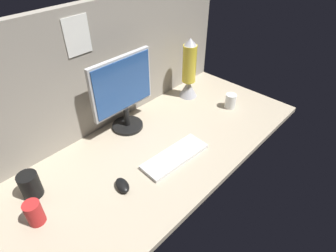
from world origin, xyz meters
The scene contains 9 objects.
ground_plane centered at (0.00, 0.00, -1.50)cm, with size 180.00×80.00×3.00cm, color tan.
cubicle_wall_back centered at (-0.02, 37.50, 34.58)cm, with size 180.00×5.50×69.10cm.
monitor centered at (2.25, 25.13, 23.89)cm, with size 39.37×18.00×43.60cm.
keyboard centered at (1.73, -13.45, 1.00)cm, with size 37.00×13.00×2.00cm, color silver.
mouse centered at (-29.49, -9.05, 1.70)cm, with size 5.60×9.60×3.40cm, color black.
mug_ceramic_white centered at (61.45, -7.98, 4.71)cm, with size 10.17×6.81×9.37cm.
mug_red_plastic centered at (-64.54, 2.89, 5.50)cm, with size 6.78×6.78×11.01cm.
mug_black_travel centered at (-59.09, 17.32, 6.10)cm, with size 8.74×8.74×12.20cm.
lava_lamp centered at (53.91, 21.27, 16.92)cm, with size 12.32×12.32×40.33cm.
Camera 1 is at (-77.61, -82.54, 101.60)cm, focal length 30.03 mm.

